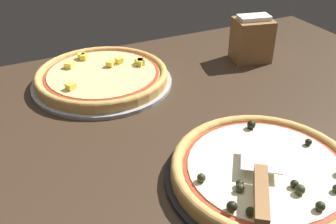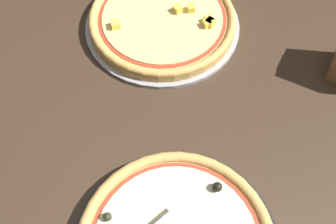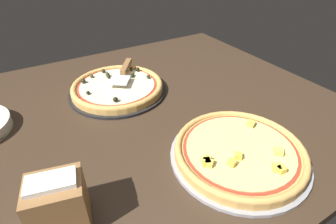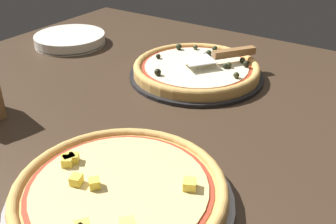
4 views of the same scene
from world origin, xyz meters
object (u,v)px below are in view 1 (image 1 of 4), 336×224
at_px(napkin_holder, 252,39).
at_px(pizza_front, 265,170).
at_px(pizza_back, 102,75).
at_px(serving_spatula, 261,186).

bearing_deg(napkin_holder, pizza_front, -123.13).
height_order(pizza_front, pizza_back, pizza_front).
relative_size(serving_spatula, napkin_holder, 1.42).
bearing_deg(napkin_holder, serving_spatula, -124.64).
bearing_deg(pizza_front, serving_spatula, -134.39).
distance_m(pizza_front, pizza_back, 0.53).
bearing_deg(serving_spatula, napkin_holder, 55.36).
bearing_deg(serving_spatula, pizza_front, 45.61).
distance_m(pizza_front, serving_spatula, 0.09).
bearing_deg(pizza_front, napkin_holder, 56.87).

